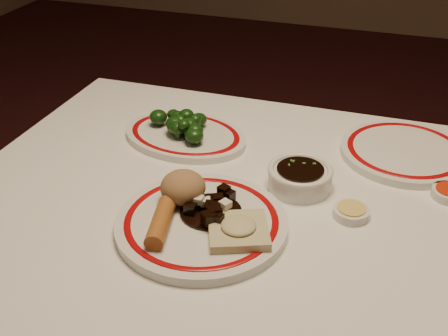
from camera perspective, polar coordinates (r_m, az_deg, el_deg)
dining_table at (r=1.05m, az=4.90°, el=-8.58°), size 1.20×0.90×0.75m
main_plate at (r=0.95m, az=-2.29°, el=-5.64°), size 0.38×0.38×0.02m
rice_mound at (r=0.98m, az=-4.19°, el=-1.96°), size 0.08×0.08×0.06m
spring_roll at (r=0.92m, az=-6.44°, el=-5.51°), size 0.05×0.12×0.03m
fried_wonton at (r=0.91m, az=1.48°, el=-6.25°), size 0.12×0.12×0.03m
stirfry_heap at (r=0.95m, az=-1.45°, el=-4.06°), size 0.11×0.11×0.03m
broccoli_plate at (r=1.22m, az=-3.95°, el=3.31°), size 0.30×0.27×0.02m
broccoli_pile at (r=1.21m, az=-4.14°, el=4.57°), size 0.14×0.12×0.05m
soy_bowl at (r=1.06m, az=7.70°, el=-1.04°), size 0.12×0.12×0.04m
mustard_dish at (r=1.00m, az=12.78°, el=-4.38°), size 0.06×0.06×0.02m
far_plate at (r=1.21m, az=17.89°, el=1.60°), size 0.29×0.29×0.02m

